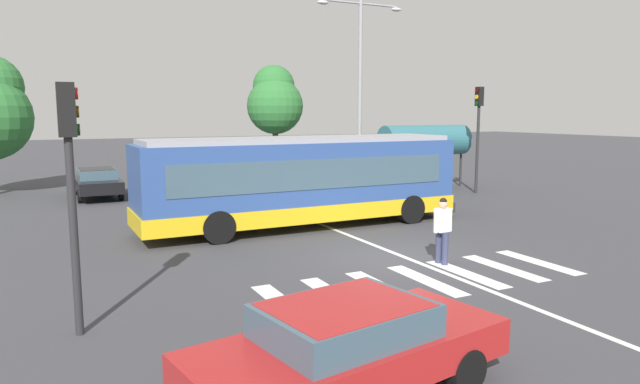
{
  "coord_description": "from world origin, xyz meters",
  "views": [
    {
      "loc": [
        -8.22,
        -12.39,
        3.84
      ],
      "look_at": [
        -0.16,
        3.88,
        1.3
      ],
      "focal_mm": 31.59,
      "sensor_mm": 36.0,
      "label": 1
    }
  ],
  "objects_px": {
    "background_tree_right": "(275,100)",
    "parked_car_silver": "(311,172)",
    "traffic_light_near_corner": "(70,168)",
    "parked_car_teal": "(157,179)",
    "city_transit_bus": "(302,181)",
    "pedestrian_crossing_street": "(442,227)",
    "foreground_sedan": "(348,345)",
    "bus_stop_shelter": "(424,142)",
    "twin_arm_street_lamp": "(360,74)",
    "parked_car_blue": "(214,177)",
    "parked_car_black": "(97,181)",
    "traffic_light_far_corner": "(478,123)",
    "parked_car_white": "(266,174)"
  },
  "relations": [
    {
      "from": "traffic_light_far_corner",
      "to": "traffic_light_near_corner",
      "type": "bearing_deg",
      "value": -150.04
    },
    {
      "from": "twin_arm_street_lamp",
      "to": "background_tree_right",
      "type": "xyz_separation_m",
      "value": [
        -1.81,
        7.27,
        -1.19
      ]
    },
    {
      "from": "city_transit_bus",
      "to": "traffic_light_near_corner",
      "type": "bearing_deg",
      "value": -137.15
    },
    {
      "from": "pedestrian_crossing_street",
      "to": "parked_car_silver",
      "type": "distance_m",
      "value": 16.07
    },
    {
      "from": "pedestrian_crossing_street",
      "to": "city_transit_bus",
      "type": "bearing_deg",
      "value": 101.67
    },
    {
      "from": "city_transit_bus",
      "to": "bus_stop_shelter",
      "type": "bearing_deg",
      "value": 32.58
    },
    {
      "from": "city_transit_bus",
      "to": "foreground_sedan",
      "type": "bearing_deg",
      "value": -111.5
    },
    {
      "from": "parked_car_black",
      "to": "bus_stop_shelter",
      "type": "height_order",
      "value": "bus_stop_shelter"
    },
    {
      "from": "traffic_light_near_corner",
      "to": "parked_car_teal",
      "type": "bearing_deg",
      "value": 75.31
    },
    {
      "from": "city_transit_bus",
      "to": "parked_car_silver",
      "type": "distance_m",
      "value": 10.9
    },
    {
      "from": "city_transit_bus",
      "to": "twin_arm_street_lamp",
      "type": "xyz_separation_m",
      "value": [
        7.04,
        8.19,
        4.23
      ]
    },
    {
      "from": "pedestrian_crossing_street",
      "to": "background_tree_right",
      "type": "distance_m",
      "value": 22.09
    },
    {
      "from": "pedestrian_crossing_street",
      "to": "parked_car_white",
      "type": "xyz_separation_m",
      "value": [
        1.23,
        15.82,
        -0.2
      ]
    },
    {
      "from": "parked_car_black",
      "to": "twin_arm_street_lamp",
      "type": "relative_size",
      "value": 0.48
    },
    {
      "from": "traffic_light_far_corner",
      "to": "background_tree_right",
      "type": "height_order",
      "value": "background_tree_right"
    },
    {
      "from": "foreground_sedan",
      "to": "parked_car_silver",
      "type": "height_order",
      "value": "same"
    },
    {
      "from": "city_transit_bus",
      "to": "foreground_sedan",
      "type": "distance_m",
      "value": 11.78
    },
    {
      "from": "pedestrian_crossing_street",
      "to": "traffic_light_near_corner",
      "type": "distance_m",
      "value": 8.92
    },
    {
      "from": "foreground_sedan",
      "to": "parked_car_silver",
      "type": "bearing_deg",
      "value": 65.8
    },
    {
      "from": "pedestrian_crossing_street",
      "to": "background_tree_right",
      "type": "height_order",
      "value": "background_tree_right"
    },
    {
      "from": "city_transit_bus",
      "to": "twin_arm_street_lamp",
      "type": "distance_m",
      "value": 11.6
    },
    {
      "from": "parked_car_white",
      "to": "traffic_light_near_corner",
      "type": "distance_m",
      "value": 19.56
    },
    {
      "from": "city_transit_bus",
      "to": "parked_car_silver",
      "type": "relative_size",
      "value": 2.43
    },
    {
      "from": "traffic_light_far_corner",
      "to": "bus_stop_shelter",
      "type": "relative_size",
      "value": 1.04
    },
    {
      "from": "parked_car_silver",
      "to": "bus_stop_shelter",
      "type": "distance_m",
      "value": 6.12
    },
    {
      "from": "foreground_sedan",
      "to": "parked_car_white",
      "type": "xyz_separation_m",
      "value": [
        6.76,
        20.8,
        0.0
      ]
    },
    {
      "from": "city_transit_bus",
      "to": "foreground_sedan",
      "type": "xyz_separation_m",
      "value": [
        -4.31,
        -10.93,
        -0.82
      ]
    },
    {
      "from": "parked_car_teal",
      "to": "parked_car_silver",
      "type": "distance_m",
      "value": 7.94
    },
    {
      "from": "city_transit_bus",
      "to": "parked_car_silver",
      "type": "bearing_deg",
      "value": 62.89
    },
    {
      "from": "pedestrian_crossing_street",
      "to": "traffic_light_far_corner",
      "type": "height_order",
      "value": "traffic_light_far_corner"
    },
    {
      "from": "parked_car_teal",
      "to": "background_tree_right",
      "type": "relative_size",
      "value": 0.67
    },
    {
      "from": "city_transit_bus",
      "to": "parked_car_teal",
      "type": "distance_m",
      "value": 10.5
    },
    {
      "from": "background_tree_right",
      "to": "parked_car_silver",
      "type": "bearing_deg",
      "value": -92.73
    },
    {
      "from": "pedestrian_crossing_street",
      "to": "foreground_sedan",
      "type": "distance_m",
      "value": 7.45
    },
    {
      "from": "city_transit_bus",
      "to": "parked_car_blue",
      "type": "xyz_separation_m",
      "value": [
        -0.34,
        9.71,
        -0.82
      ]
    },
    {
      "from": "foreground_sedan",
      "to": "parked_car_teal",
      "type": "bearing_deg",
      "value": 86.38
    },
    {
      "from": "traffic_light_near_corner",
      "to": "bus_stop_shelter",
      "type": "xyz_separation_m",
      "value": [
        17.13,
        13.09,
        -0.52
      ]
    },
    {
      "from": "twin_arm_street_lamp",
      "to": "parked_car_white",
      "type": "bearing_deg",
      "value": 159.93
    },
    {
      "from": "traffic_light_near_corner",
      "to": "background_tree_right",
      "type": "height_order",
      "value": "background_tree_right"
    },
    {
      "from": "traffic_light_near_corner",
      "to": "bus_stop_shelter",
      "type": "bearing_deg",
      "value": 37.38
    },
    {
      "from": "parked_car_silver",
      "to": "bus_stop_shelter",
      "type": "height_order",
      "value": "bus_stop_shelter"
    },
    {
      "from": "parked_car_white",
      "to": "traffic_light_near_corner",
      "type": "bearing_deg",
      "value": -120.52
    },
    {
      "from": "background_tree_right",
      "to": "foreground_sedan",
      "type": "bearing_deg",
      "value": -109.87
    },
    {
      "from": "pedestrian_crossing_street",
      "to": "parked_car_black",
      "type": "bearing_deg",
      "value": 112.91
    },
    {
      "from": "city_transit_bus",
      "to": "parked_car_white",
      "type": "bearing_deg",
      "value": 76.02
    },
    {
      "from": "bus_stop_shelter",
      "to": "traffic_light_near_corner",
      "type": "bearing_deg",
      "value": -142.62
    },
    {
      "from": "traffic_light_far_corner",
      "to": "bus_stop_shelter",
      "type": "xyz_separation_m",
      "value": [
        -1.28,
        2.47,
        -0.98
      ]
    },
    {
      "from": "foreground_sedan",
      "to": "traffic_light_far_corner",
      "type": "relative_size",
      "value": 0.93
    },
    {
      "from": "twin_arm_street_lamp",
      "to": "foreground_sedan",
      "type": "bearing_deg",
      "value": -120.69
    },
    {
      "from": "foreground_sedan",
      "to": "traffic_light_near_corner",
      "type": "bearing_deg",
      "value": 127.53
    }
  ]
}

